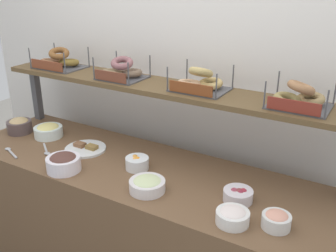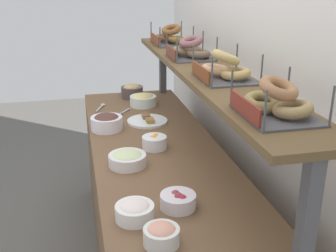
# 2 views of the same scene
# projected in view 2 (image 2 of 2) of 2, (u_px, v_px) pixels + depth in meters

# --- Properties ---
(back_wall) EXTENTS (3.49, 0.06, 2.40)m
(back_wall) POSITION_uv_depth(u_px,v_px,m) (253.00, 80.00, 2.27)
(back_wall) COLOR white
(back_wall) RESTS_ON ground_plane
(deli_counter) EXTENTS (2.29, 0.70, 0.85)m
(deli_counter) POSITION_uv_depth(u_px,v_px,m) (157.00, 213.00, 2.43)
(deli_counter) COLOR brown
(deli_counter) RESTS_ON ground_plane
(shelf_riser_left) EXTENTS (0.05, 0.05, 0.40)m
(shelf_riser_left) POSITION_uv_depth(u_px,v_px,m) (163.00, 68.00, 3.26)
(shelf_riser_left) COLOR #4C4C51
(shelf_riser_left) RESTS_ON deli_counter
(shelf_riser_right) EXTENTS (0.05, 0.05, 0.40)m
(shelf_riser_right) POSITION_uv_depth(u_px,v_px,m) (308.00, 214.00, 1.27)
(shelf_riser_right) COLOR #4C4C51
(shelf_riser_right) RESTS_ON deli_counter
(upper_shelf) EXTENTS (2.25, 0.32, 0.03)m
(upper_shelf) POSITION_uv_depth(u_px,v_px,m) (205.00, 70.00, 2.19)
(upper_shelf) COLOR brown
(upper_shelf) RESTS_ON shelf_riser_left
(bowl_lox_spread) EXTENTS (0.13, 0.13, 0.08)m
(bowl_lox_spread) POSITION_uv_depth(u_px,v_px,m) (161.00, 235.00, 1.44)
(bowl_lox_spread) COLOR silver
(bowl_lox_spread) RESTS_ON deli_counter
(bowl_egg_salad) EXTENTS (0.19, 0.19, 0.09)m
(bowl_egg_salad) POSITION_uv_depth(u_px,v_px,m) (143.00, 100.00, 2.97)
(bowl_egg_salad) COLOR white
(bowl_egg_salad) RESTS_ON deli_counter
(bowl_scallion_spread) EXTENTS (0.19, 0.19, 0.07)m
(bowl_scallion_spread) POSITION_uv_depth(u_px,v_px,m) (127.00, 159.00, 2.04)
(bowl_scallion_spread) COLOR white
(bowl_scallion_spread) RESTS_ON deli_counter
(bowl_hummus) EXTENTS (0.17, 0.17, 0.11)m
(bowl_hummus) POSITION_uv_depth(u_px,v_px,m) (132.00, 91.00, 3.17)
(bowl_hummus) COLOR #514140
(bowl_hummus) RESTS_ON deli_counter
(bowl_chocolate_spread) EXTENTS (0.19, 0.19, 0.10)m
(bowl_chocolate_spread) POSITION_uv_depth(u_px,v_px,m) (107.00, 122.00, 2.51)
(bowl_chocolate_spread) COLOR white
(bowl_chocolate_spread) RESTS_ON deli_counter
(bowl_fruit_salad) EXTENTS (0.13, 0.13, 0.08)m
(bowl_fruit_salad) POSITION_uv_depth(u_px,v_px,m) (154.00, 142.00, 2.25)
(bowl_fruit_salad) COLOR white
(bowl_fruit_salad) RESTS_ON deli_counter
(bowl_cream_cheese) EXTENTS (0.15, 0.15, 0.08)m
(bowl_cream_cheese) POSITION_uv_depth(u_px,v_px,m) (135.00, 211.00, 1.59)
(bowl_cream_cheese) COLOR white
(bowl_cream_cheese) RESTS_ON deli_counter
(bowl_beet_salad) EXTENTS (0.15, 0.15, 0.07)m
(bowl_beet_salad) POSITION_uv_depth(u_px,v_px,m) (178.00, 201.00, 1.67)
(bowl_beet_salad) COLOR white
(bowl_beet_salad) RESTS_ON deli_counter
(serving_plate_white) EXTENTS (0.26, 0.26, 0.04)m
(serving_plate_white) POSITION_uv_depth(u_px,v_px,m) (147.00, 121.00, 2.65)
(serving_plate_white) COLOR white
(serving_plate_white) RESTS_ON deli_counter
(serving_spoon_near_plate) EXTENTS (0.16, 0.11, 0.01)m
(serving_spoon_near_plate) POSITION_uv_depth(u_px,v_px,m) (121.00, 114.00, 2.80)
(serving_spoon_near_plate) COLOR #B7B7BC
(serving_spoon_near_plate) RESTS_ON deli_counter
(serving_spoon_by_edge) EXTENTS (0.17, 0.08, 0.01)m
(serving_spoon_by_edge) POSITION_uv_depth(u_px,v_px,m) (101.00, 106.00, 2.95)
(serving_spoon_by_edge) COLOR #B7B7BC
(serving_spoon_by_edge) RESTS_ON deli_counter
(bagel_basket_cinnamon_raisin) EXTENTS (0.33, 0.25, 0.14)m
(bagel_basket_cinnamon_raisin) POSITION_uv_depth(u_px,v_px,m) (171.00, 37.00, 2.92)
(bagel_basket_cinnamon_raisin) COLOR #4C4C51
(bagel_basket_cinnamon_raisin) RESTS_ON upper_shelf
(bagel_basket_poppy) EXTENTS (0.28, 0.26, 0.14)m
(bagel_basket_poppy) POSITION_uv_depth(u_px,v_px,m) (190.00, 50.00, 2.42)
(bagel_basket_poppy) COLOR #4C4C51
(bagel_basket_poppy) RESTS_ON upper_shelf
(bagel_basket_plain) EXTENTS (0.31, 0.26, 0.15)m
(bagel_basket_plain) POSITION_uv_depth(u_px,v_px,m) (224.00, 69.00, 1.93)
(bagel_basket_plain) COLOR #4C4C51
(bagel_basket_plain) RESTS_ON upper_shelf
(bagel_basket_everything) EXTENTS (0.30, 0.26, 0.14)m
(bagel_basket_everything) POSITION_uv_depth(u_px,v_px,m) (276.00, 103.00, 1.43)
(bagel_basket_everything) COLOR #4C4C51
(bagel_basket_everything) RESTS_ON upper_shelf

